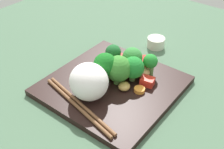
{
  "coord_description": "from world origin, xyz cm",
  "views": [
    {
      "loc": [
        36.29,
        29.16,
        38.61
      ],
      "look_at": [
        -0.26,
        -0.31,
        3.37
      ],
      "focal_mm": 45.07,
      "sensor_mm": 36.0,
      "label": 1
    }
  ],
  "objects_px": {
    "carrot_slice_1": "(139,90)",
    "sauce_cup": "(156,43)",
    "square_plate": "(112,86)",
    "chopstick_pair": "(79,105)",
    "rice_mound": "(89,82)",
    "broccoli_floret_0": "(150,62)"
  },
  "relations": [
    {
      "from": "broccoli_floret_0",
      "to": "chopstick_pair",
      "type": "bearing_deg",
      "value": -16.52
    },
    {
      "from": "square_plate",
      "to": "sauce_cup",
      "type": "height_order",
      "value": "sauce_cup"
    },
    {
      "from": "rice_mound",
      "to": "chopstick_pair",
      "type": "bearing_deg",
      "value": 6.12
    },
    {
      "from": "square_plate",
      "to": "chopstick_pair",
      "type": "relative_size",
      "value": 1.26
    },
    {
      "from": "rice_mound",
      "to": "carrot_slice_1",
      "type": "relative_size",
      "value": 3.57
    },
    {
      "from": "rice_mound",
      "to": "chopstick_pair",
      "type": "distance_m",
      "value": 0.05
    },
    {
      "from": "rice_mound",
      "to": "sauce_cup",
      "type": "relative_size",
      "value": 1.78
    },
    {
      "from": "sauce_cup",
      "to": "rice_mound",
      "type": "bearing_deg",
      "value": 1.82
    },
    {
      "from": "rice_mound",
      "to": "sauce_cup",
      "type": "xyz_separation_m",
      "value": [
        -0.26,
        -0.01,
        -0.04
      ]
    },
    {
      "from": "rice_mound",
      "to": "sauce_cup",
      "type": "distance_m",
      "value": 0.27
    },
    {
      "from": "carrot_slice_1",
      "to": "sauce_cup",
      "type": "distance_m",
      "value": 0.21
    },
    {
      "from": "broccoli_floret_0",
      "to": "sauce_cup",
      "type": "height_order",
      "value": "broccoli_floret_0"
    },
    {
      "from": "carrot_slice_1",
      "to": "chopstick_pair",
      "type": "distance_m",
      "value": 0.13
    },
    {
      "from": "rice_mound",
      "to": "broccoli_floret_0",
      "type": "xyz_separation_m",
      "value": [
        -0.13,
        0.05,
        -0.0
      ]
    },
    {
      "from": "square_plate",
      "to": "carrot_slice_1",
      "type": "distance_m",
      "value": 0.06
    },
    {
      "from": "square_plate",
      "to": "chopstick_pair",
      "type": "height_order",
      "value": "chopstick_pair"
    },
    {
      "from": "square_plate",
      "to": "rice_mound",
      "type": "relative_size",
      "value": 3.21
    },
    {
      "from": "broccoli_floret_0",
      "to": "square_plate",
      "type": "bearing_deg",
      "value": -30.93
    },
    {
      "from": "square_plate",
      "to": "rice_mound",
      "type": "bearing_deg",
      "value": -9.28
    },
    {
      "from": "carrot_slice_1",
      "to": "chopstick_pair",
      "type": "relative_size",
      "value": 0.11
    },
    {
      "from": "carrot_slice_1",
      "to": "chopstick_pair",
      "type": "bearing_deg",
      "value": -30.81
    },
    {
      "from": "carrot_slice_1",
      "to": "square_plate",
      "type": "bearing_deg",
      "value": -76.8
    }
  ]
}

